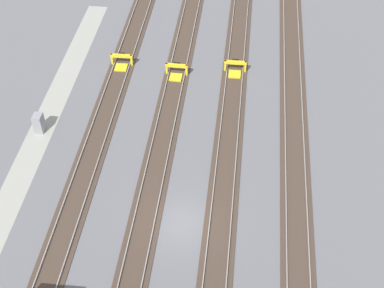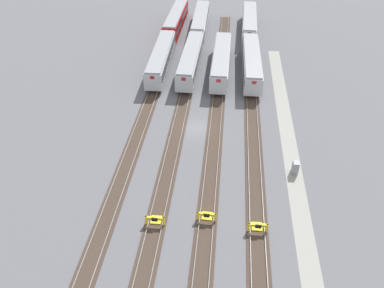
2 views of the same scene
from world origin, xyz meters
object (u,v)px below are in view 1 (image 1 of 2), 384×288
bumper_stop_nearest_track (121,62)px  electrical_cabinet (39,123)px  bumper_stop_middle_track (235,69)px  bumper_stop_near_inner_track (176,72)px

bumper_stop_nearest_track → electrical_cabinet: bearing=-27.3°
bumper_stop_nearest_track → electrical_cabinet: 10.25m
bumper_stop_nearest_track → bumper_stop_middle_track: same height
bumper_stop_middle_track → electrical_cabinet: bearing=-58.3°
bumper_stop_near_inner_track → bumper_stop_middle_track: 5.28m
bumper_stop_nearest_track → electrical_cabinet: size_ratio=1.25×
bumper_stop_nearest_track → electrical_cabinet: (9.10, -4.70, 0.29)m
bumper_stop_middle_track → bumper_stop_nearest_track: bearing=-89.0°
bumper_stop_middle_track → electrical_cabinet: size_ratio=1.25×
bumper_stop_nearest_track → bumper_stop_middle_track: 10.32m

